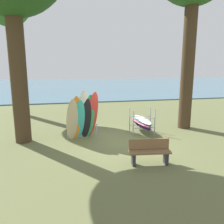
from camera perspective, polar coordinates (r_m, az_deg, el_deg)
The scene contains 6 objects.
ground_plane at distance 10.18m, azimuth 2.50°, elevation -7.38°, with size 80.00×80.00×0.00m, color #60663D.
lake_water at distance 38.49m, azimuth -8.67°, elevation 6.57°, with size 80.00×36.00×0.10m, color #477084.
tree_mid_behind at distance 17.69m, azimuth -24.92°, elevation 24.15°, with size 3.16×3.16×9.47m.
leaning_board_pile at distance 10.26m, azimuth -7.39°, elevation -1.36°, with size 1.60×1.05×2.32m.
board_storage_rack at distance 11.32m, azimuth 7.57°, elevation -2.61°, with size 1.15×2.13×1.25m.
park_bench at distance 7.91m, azimuth 9.44°, elevation -9.71°, with size 1.44×0.59×0.85m.
Camera 1 is at (-2.49, -9.30, 3.30)m, focal length 36.26 mm.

